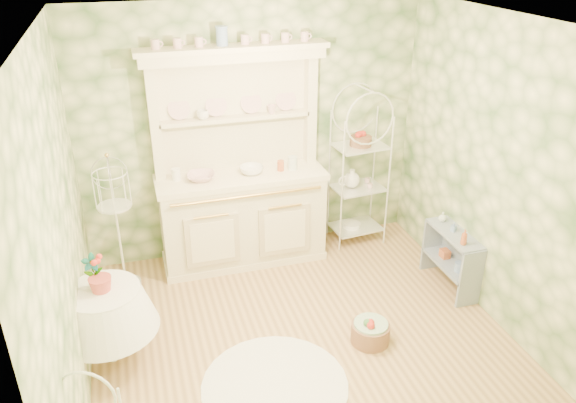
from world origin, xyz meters
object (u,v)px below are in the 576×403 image
object	(u,v)px
side_shelf	(451,261)
round_table	(108,325)
floor_basket	(370,330)
birdcage_stand	(117,224)
bakers_rack	(359,164)
kitchen_dresser	(240,162)

from	to	relation	value
side_shelf	round_table	world-z (taller)	round_table
side_shelf	floor_basket	bearing A→B (deg)	-159.35
side_shelf	birdcage_stand	world-z (taller)	birdcage_stand
side_shelf	floor_basket	xyz separation A→B (m)	(-1.12, -0.56, -0.17)
bakers_rack	birdcage_stand	xyz separation A→B (m)	(-2.62, -0.24, -0.23)
kitchen_dresser	round_table	size ratio (longest dim) A/B	3.08
side_shelf	floor_basket	world-z (taller)	side_shelf
bakers_rack	birdcage_stand	bearing A→B (deg)	179.40
bakers_rack	floor_basket	distance (m)	2.01
bakers_rack	birdcage_stand	size ratio (longest dim) A/B	1.32
round_table	floor_basket	size ratio (longest dim) A/B	1.92
kitchen_dresser	round_table	world-z (taller)	kitchen_dresser
round_table	birdcage_stand	bearing A→B (deg)	82.47
side_shelf	kitchen_dresser	bearing A→B (deg)	143.35
round_table	floor_basket	world-z (taller)	round_table
birdcage_stand	floor_basket	size ratio (longest dim) A/B	3.68
bakers_rack	floor_basket	xyz separation A→B (m)	(-0.59, -1.74, -0.81)
bakers_rack	round_table	bearing A→B (deg)	-159.95
birdcage_stand	bakers_rack	bearing A→B (deg)	5.16
kitchen_dresser	side_shelf	distance (m)	2.34
birdcage_stand	floor_basket	xyz separation A→B (m)	(2.03, -1.50, -0.59)
bakers_rack	birdcage_stand	world-z (taller)	bakers_rack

